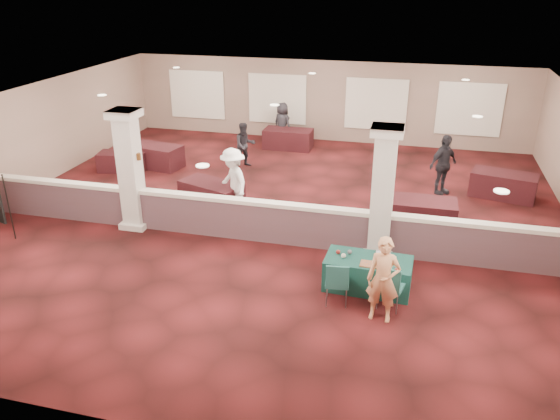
% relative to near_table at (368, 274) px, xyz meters
% --- Properties ---
extents(ground, '(16.00, 16.00, 0.00)m').
position_rel_near_table_xyz_m(ground, '(-2.91, 3.14, -0.35)').
color(ground, '#4F1315').
rests_on(ground, ground).
extents(wall_back, '(16.00, 0.04, 3.20)m').
position_rel_near_table_xyz_m(wall_back, '(-2.91, 11.14, 1.25)').
color(wall_back, '#846C5B').
rests_on(wall_back, ground).
extents(wall_front, '(16.00, 0.04, 3.20)m').
position_rel_near_table_xyz_m(wall_front, '(-2.91, -4.86, 1.25)').
color(wall_front, '#846C5B').
rests_on(wall_front, ground).
extents(wall_left, '(0.04, 16.00, 3.20)m').
position_rel_near_table_xyz_m(wall_left, '(-10.91, 3.14, 1.25)').
color(wall_left, '#846C5B').
rests_on(wall_left, ground).
extents(ceiling, '(16.00, 16.00, 0.02)m').
position_rel_near_table_xyz_m(ceiling, '(-2.91, 3.14, 2.85)').
color(ceiling, white).
rests_on(ceiling, wall_back).
extents(partition_wall, '(15.60, 0.28, 1.10)m').
position_rel_near_table_xyz_m(partition_wall, '(-2.91, 1.64, 0.21)').
color(partition_wall, brown).
rests_on(partition_wall, ground).
extents(column_left, '(0.72, 0.72, 3.20)m').
position_rel_near_table_xyz_m(column_left, '(-6.41, 1.64, 1.28)').
color(column_left, silver).
rests_on(column_left, ground).
extents(column_right, '(0.72, 0.72, 3.20)m').
position_rel_near_table_xyz_m(column_right, '(0.09, 1.64, 1.28)').
color(column_right, silver).
rests_on(column_right, ground).
extents(sconce_left, '(0.12, 0.12, 0.18)m').
position_rel_near_table_xyz_m(sconce_left, '(-6.69, 1.64, 1.65)').
color(sconce_left, brown).
rests_on(sconce_left, column_left).
extents(sconce_right, '(0.12, 0.12, 0.18)m').
position_rel_near_table_xyz_m(sconce_right, '(-6.13, 1.64, 1.65)').
color(sconce_right, brown).
rests_on(sconce_right, column_left).
extents(near_table, '(1.87, 0.99, 0.71)m').
position_rel_near_table_xyz_m(near_table, '(0.00, 0.00, 0.00)').
color(near_table, '#0E332D').
rests_on(near_table, ground).
extents(conf_chair_main, '(0.60, 0.60, 1.00)m').
position_rel_near_table_xyz_m(conf_chair_main, '(0.50, -0.71, 0.24)').
color(conf_chair_main, '#1D5156').
rests_on(conf_chair_main, ground).
extents(conf_chair_side, '(0.54, 0.54, 0.97)m').
position_rel_near_table_xyz_m(conf_chair_side, '(-0.55, -0.81, 0.22)').
color(conf_chair_side, '#1D5156').
rests_on(conf_chair_side, ground).
extents(woman, '(0.67, 0.48, 1.77)m').
position_rel_near_table_xyz_m(woman, '(0.38, -1.09, 0.53)').
color(woman, tan).
rests_on(woman, ground).
extents(far_table_front_left, '(1.71, 1.09, 0.65)m').
position_rel_near_table_xyz_m(far_table_front_left, '(-9.05, 5.68, -0.03)').
color(far_table_front_left, black).
rests_on(far_table_front_left, ground).
extents(far_table_front_center, '(2.04, 1.49, 0.74)m').
position_rel_near_table_xyz_m(far_table_front_center, '(-4.91, 3.44, 0.02)').
color(far_table_front_center, black).
rests_on(far_table_front_center, ground).
extents(far_table_front_right, '(1.97, 0.99, 0.79)m').
position_rel_near_table_xyz_m(far_table_front_right, '(0.98, 3.44, 0.04)').
color(far_table_front_right, black).
rests_on(far_table_front_right, ground).
extents(far_table_back_left, '(2.06, 1.30, 0.78)m').
position_rel_near_table_xyz_m(far_table_back_left, '(-8.14, 6.34, 0.04)').
color(far_table_back_left, black).
rests_on(far_table_back_left, ground).
extents(far_table_back_center, '(1.87, 0.94, 0.76)m').
position_rel_near_table_xyz_m(far_table_back_center, '(-4.09, 9.64, 0.02)').
color(far_table_back_center, black).
rests_on(far_table_back_center, ground).
extents(far_table_back_right, '(2.05, 1.36, 0.76)m').
position_rel_near_table_xyz_m(far_table_back_right, '(3.46, 6.34, 0.03)').
color(far_table_back_right, black).
rests_on(far_table_back_right, ground).
extents(attendee_a, '(0.86, 0.78, 1.57)m').
position_rel_near_table_xyz_m(attendee_a, '(-5.06, 7.14, 0.43)').
color(attendee_a, black).
rests_on(attendee_a, ground).
extents(attendee_b, '(1.26, 1.27, 1.92)m').
position_rel_near_table_xyz_m(attendee_b, '(-4.12, 3.14, 0.61)').
color(attendee_b, silver).
rests_on(attendee_b, ground).
extents(attendee_c, '(1.14, 1.17, 1.88)m').
position_rel_near_table_xyz_m(attendee_c, '(1.62, 6.15, 0.59)').
color(attendee_c, black).
rests_on(attendee_c, ground).
extents(attendee_d, '(0.94, 0.78, 1.67)m').
position_rel_near_table_xyz_m(attendee_d, '(-4.46, 10.14, 0.48)').
color(attendee_d, black).
rests_on(attendee_d, ground).
extents(laptop_base, '(0.33, 0.24, 0.02)m').
position_rel_near_table_xyz_m(laptop_base, '(0.29, -0.06, 0.36)').
color(laptop_base, silver).
rests_on(laptop_base, near_table).
extents(laptop_screen, '(0.32, 0.02, 0.21)m').
position_rel_near_table_xyz_m(laptop_screen, '(0.29, 0.05, 0.48)').
color(laptop_screen, silver).
rests_on(laptop_screen, near_table).
extents(screen_glow, '(0.29, 0.02, 0.18)m').
position_rel_near_table_xyz_m(screen_glow, '(0.29, 0.04, 0.46)').
color(screen_glow, '#D0E1F9').
rests_on(screen_glow, near_table).
extents(knitting, '(0.40, 0.31, 0.03)m').
position_rel_near_table_xyz_m(knitting, '(0.04, -0.24, 0.37)').
color(knitting, '#C0571E').
rests_on(knitting, near_table).
extents(yarn_cream, '(0.11, 0.11, 0.11)m').
position_rel_near_table_xyz_m(yarn_cream, '(-0.54, -0.07, 0.41)').
color(yarn_cream, beige).
rests_on(yarn_cream, near_table).
extents(yarn_red, '(0.10, 0.10, 0.10)m').
position_rel_near_table_xyz_m(yarn_red, '(-0.67, 0.08, 0.40)').
color(yarn_red, maroon).
rests_on(yarn_red, near_table).
extents(yarn_grey, '(0.10, 0.10, 0.10)m').
position_rel_near_table_xyz_m(yarn_grey, '(-0.43, 0.13, 0.40)').
color(yarn_grey, '#54555A').
rests_on(yarn_grey, near_table).
extents(scissors, '(0.12, 0.03, 0.01)m').
position_rel_near_table_xyz_m(scissors, '(0.62, -0.30, 0.36)').
color(scissors, red).
rests_on(scissors, near_table).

